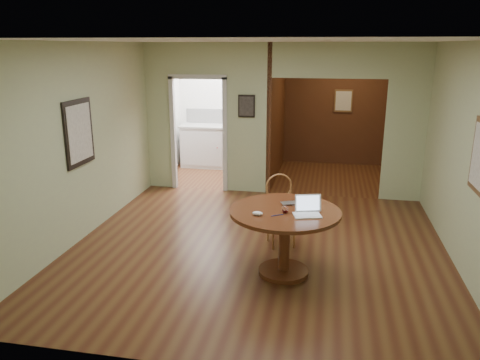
% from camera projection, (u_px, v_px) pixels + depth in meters
% --- Properties ---
extents(floor, '(5.00, 5.00, 0.00)m').
position_uv_depth(floor, '(258.00, 248.00, 6.33)').
color(floor, '#492215').
rests_on(floor, ground).
extents(room_shell, '(5.20, 7.50, 5.00)m').
position_uv_depth(room_shell, '(259.00, 119.00, 8.98)').
color(room_shell, white).
rests_on(room_shell, ground).
extents(dining_table, '(1.29, 1.29, 0.81)m').
position_uv_depth(dining_table, '(285.00, 227.00, 5.48)').
color(dining_table, '#5A2816').
rests_on(dining_table, ground).
extents(chair, '(0.53, 0.53, 0.97)m').
position_uv_depth(chair, '(280.00, 206.00, 6.37)').
color(chair, '#AF663E').
rests_on(chair, ground).
extents(open_laptop, '(0.35, 0.33, 0.21)m').
position_uv_depth(open_laptop, '(308.00, 209.00, 5.28)').
color(open_laptop, white).
rests_on(open_laptop, dining_table).
extents(closed_laptop, '(0.34, 0.29, 0.02)m').
position_uv_depth(closed_laptop, '(294.00, 204.00, 5.59)').
color(closed_laptop, '#A8A8AD').
rests_on(closed_laptop, dining_table).
extents(mouse, '(0.12, 0.07, 0.05)m').
position_uv_depth(mouse, '(258.00, 213.00, 5.24)').
color(mouse, white).
rests_on(mouse, dining_table).
extents(wine_glass, '(0.08, 0.08, 0.09)m').
position_uv_depth(wine_glass, '(285.00, 209.00, 5.32)').
color(wine_glass, white).
rests_on(wine_glass, dining_table).
extents(pen, '(0.13, 0.09, 0.01)m').
position_uv_depth(pen, '(277.00, 215.00, 5.24)').
color(pen, '#0B1951').
rests_on(pen, dining_table).
extents(kitchen_cabinet, '(2.06, 0.60, 0.94)m').
position_uv_depth(kitchen_cabinet, '(227.00, 147.00, 10.40)').
color(kitchen_cabinet, silver).
rests_on(kitchen_cabinet, ground).
extents(grocery_bag, '(0.35, 0.31, 0.30)m').
position_uv_depth(grocery_bag, '(262.00, 120.00, 10.09)').
color(grocery_bag, '#C1A98D').
rests_on(grocery_bag, kitchen_cabinet).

